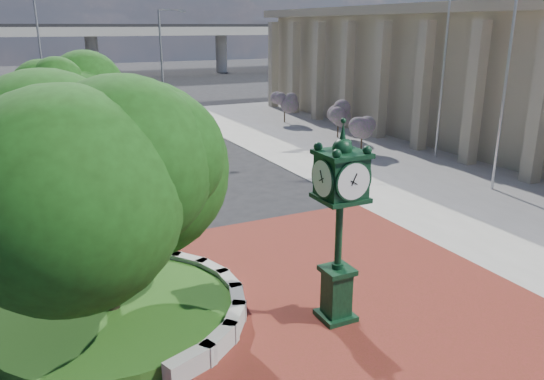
{
  "coord_description": "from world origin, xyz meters",
  "views": [
    {
      "loc": [
        -6.68,
        -12.65,
        7.32
      ],
      "look_at": [
        0.3,
        1.5,
        2.41
      ],
      "focal_mm": 35.0,
      "sensor_mm": 36.0,
      "label": 1
    }
  ],
  "objects": [
    {
      "name": "grass_bed",
      "position": [
        -5.0,
        0.0,
        0.2
      ],
      "size": [
        6.1,
        6.1,
        0.4
      ],
      "primitive_type": "cylinder",
      "color": "#204413",
      "rests_on": "ground"
    },
    {
      "name": "sidewalk",
      "position": [
        16.0,
        10.0,
        0.02
      ],
      "size": [
        20.0,
        50.0,
        0.04
      ],
      "primitive_type": "cube",
      "color": "#9E9B93",
      "rests_on": "ground"
    },
    {
      "name": "planter_wall",
      "position": [
        -2.71,
        -0.0,
        0.27
      ],
      "size": [
        2.96,
        6.77,
        0.54
      ],
      "color": "#9E9B93",
      "rests_on": "ground"
    },
    {
      "name": "overpass",
      "position": [
        -0.22,
        70.0,
        6.54
      ],
      "size": [
        90.0,
        12.0,
        7.5
      ],
      "color": "#9E9B93",
      "rests_on": "ground"
    },
    {
      "name": "shrub_far",
      "position": [
        12.49,
        23.98,
        1.59
      ],
      "size": [
        1.2,
        1.2,
        2.2
      ],
      "color": "#38281C",
      "rests_on": "ground"
    },
    {
      "name": "shrub_mid",
      "position": [
        12.99,
        17.13,
        1.59
      ],
      "size": [
        1.2,
        1.2,
        2.2
      ],
      "color": "#38281C",
      "rests_on": "ground"
    },
    {
      "name": "plaza",
      "position": [
        0.0,
        -1.0,
        0.02
      ],
      "size": [
        12.0,
        12.0,
        0.04
      ],
      "primitive_type": "cube",
      "color": "maroon",
      "rests_on": "ground"
    },
    {
      "name": "post_clock",
      "position": [
        0.2,
        -2.45,
        2.85
      ],
      "size": [
        1.1,
        1.1,
        5.19
      ],
      "color": "black",
      "rests_on": "ground"
    },
    {
      "name": "shrub_near",
      "position": [
        11.97,
        12.97,
        1.59
      ],
      "size": [
        1.2,
        1.2,
        2.2
      ],
      "color": "#38281C",
      "rests_on": "ground"
    },
    {
      "name": "flagpole_a",
      "position": [
        12.94,
        3.94,
        5.51
      ],
      "size": [
        1.68,
        0.19,
        10.76
      ],
      "color": "silver",
      "rests_on": "ground"
    },
    {
      "name": "civic_building",
      "position": [
        23.6,
        12.0,
        4.33
      ],
      "size": [
        17.35,
        44.0,
        8.6
      ],
      "color": "#B7A98A",
      "rests_on": "ground"
    },
    {
      "name": "street_lamp_far",
      "position": [
        -3.34,
        41.1,
        6.08
      ],
      "size": [
        2.31,
        0.67,
        10.38
      ],
      "color": "slate",
      "rests_on": "ground"
    },
    {
      "name": "street_lamp_near",
      "position": [
        3.43,
        24.85,
        4.92
      ],
      "size": [
        1.87,
        0.56,
        8.39
      ],
      "color": "slate",
      "rests_on": "ground"
    },
    {
      "name": "tree_street",
      "position": [
        -4.0,
        18.0,
        3.24
      ],
      "size": [
        4.4,
        4.4,
        5.45
      ],
      "color": "#38281C",
      "rests_on": "ground"
    },
    {
      "name": "tree_planter",
      "position": [
        -5.0,
        0.0,
        3.72
      ],
      "size": [
        5.2,
        5.2,
        6.33
      ],
      "color": "#38281C",
      "rests_on": "ground"
    },
    {
      "name": "flagpole_b",
      "position": [
        15.0,
        9.91,
        5.41
      ],
      "size": [
        1.61,
        0.53,
        10.56
      ],
      "color": "silver",
      "rests_on": "ground"
    },
    {
      "name": "ground",
      "position": [
        0.0,
        0.0,
        0.0
      ],
      "size": [
        200.0,
        200.0,
        0.0
      ],
      "primitive_type": "plane",
      "color": "black",
      "rests_on": "ground"
    },
    {
      "name": "parked_car",
      "position": [
        2.05,
        38.54,
        0.66
      ],
      "size": [
        2.98,
        4.19,
        1.33
      ],
      "primitive_type": "imported",
      "rotation": [
        0.0,
        0.0,
        0.41
      ],
      "color": "#58170C",
      "rests_on": "ground"
    }
  ]
}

